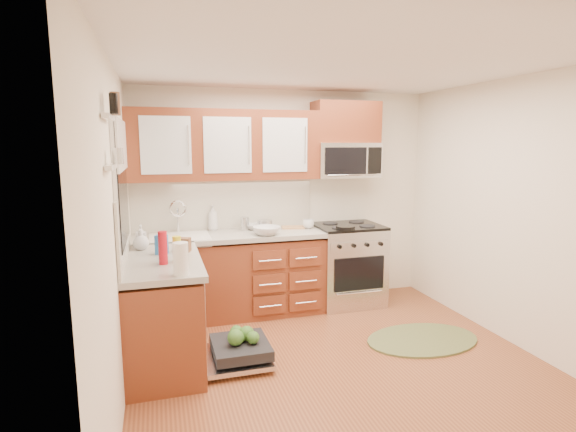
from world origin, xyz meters
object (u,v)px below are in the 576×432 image
object	(u,v)px
cup	(308,224)
rug	(422,340)
range	(348,264)
dishwasher	(236,352)
cutting_board	(293,227)
skillet	(345,228)
stock_pot	(265,224)
upper_cabinets	(225,145)
sink	(180,248)
bowl_b	(267,231)
microwave	(346,160)
paper_towel_roll	(181,259)
bowl_a	(258,226)

from	to	relation	value
cup	rug	bearing A→B (deg)	-58.49
range	dishwasher	distance (m)	1.95
cutting_board	cup	distance (m)	0.18
skillet	stock_pot	world-z (taller)	stock_pot
upper_cabinets	skillet	bearing A→B (deg)	-17.44
cutting_board	sink	bearing A→B (deg)	-174.23
dishwasher	stock_pot	world-z (taller)	stock_pot
rug	stock_pot	distance (m)	2.08
range	dishwasher	world-z (taller)	range
dishwasher	cup	size ratio (longest dim) A/B	5.38
upper_cabinets	bowl_b	world-z (taller)	upper_cabinets
sink	dishwasher	size ratio (longest dim) A/B	0.89
microwave	paper_towel_roll	xyz separation A→B (m)	(-1.99, -1.57, -0.65)
rug	cup	bearing A→B (deg)	121.51
cup	cutting_board	bearing A→B (deg)	156.37
rug	stock_pot	bearing A→B (deg)	132.77
rug	paper_towel_roll	distance (m)	2.51
rug	bowl_b	xyz separation A→B (m)	(-1.31, 1.01, 0.96)
rug	microwave	bearing A→B (deg)	101.96
microwave	skillet	world-z (taller)	microwave
stock_pot	paper_towel_roll	xyz separation A→B (m)	(-1.02, -1.61, 0.07)
dishwasher	bowl_a	size ratio (longest dim) A/B	2.52
dishwasher	bowl_a	distance (m)	1.63
microwave	paper_towel_roll	size ratio (longest dim) A/B	3.06
skillet	cutting_board	xyz separation A→B (m)	(-0.50, 0.37, -0.04)
range	bowl_a	bearing A→B (deg)	170.82
rug	bowl_a	xyz separation A→B (m)	(-1.33, 1.36, 0.95)
dishwasher	stock_pot	size ratio (longest dim) A/B	4.00
range	microwave	distance (m)	1.23
upper_cabinets	paper_towel_roll	bearing A→B (deg)	-110.13
cutting_board	paper_towel_roll	xyz separation A→B (m)	(-1.35, -1.57, 0.11)
microwave	cup	world-z (taller)	microwave
cutting_board	bowl_b	size ratio (longest dim) A/B	0.87
upper_cabinets	paper_towel_roll	xyz separation A→B (m)	(-0.58, -1.59, -0.83)
range	cutting_board	bearing A→B (deg)	169.44
range	cup	xyz separation A→B (m)	(-0.48, 0.05, 0.50)
skillet	range	bearing A→B (deg)	59.47
microwave	stock_pot	bearing A→B (deg)	177.52
stock_pot	cup	size ratio (longest dim) A/B	1.35
cup	upper_cabinets	bearing A→B (deg)	174.04
upper_cabinets	bowl_a	distance (m)	0.98
microwave	cup	distance (m)	0.87
stock_pot	bowl_a	xyz separation A→B (m)	(-0.08, 0.01, -0.02)
dishwasher	range	bearing A→B (deg)	36.27
paper_towel_roll	upper_cabinets	bearing A→B (deg)	69.87
sink	skillet	distance (m)	1.81
sink	bowl_a	world-z (taller)	bowl_a
paper_towel_roll	cup	world-z (taller)	paper_towel_roll
range	dishwasher	bearing A→B (deg)	-143.73
microwave	bowl_b	xyz separation A→B (m)	(-1.03, -0.30, -0.73)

